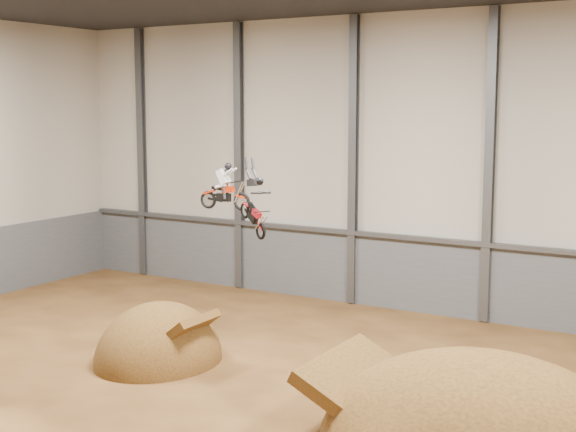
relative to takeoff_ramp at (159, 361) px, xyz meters
The scene contains 11 objects.
floor 6.32m from the takeoff_ramp, 26.95° to the right, with size 40.00×40.00×0.00m, color #442912.
back_wall 15.10m from the takeoff_ramp, 65.09° to the left, with size 40.00×0.10×14.00m, color #B5AEA1.
lower_band_back 13.40m from the takeoff_ramp, 64.91° to the left, with size 39.80×0.18×3.50m, color #525459.
steel_rail 13.62m from the takeoff_ramp, 64.63° to the left, with size 39.80×0.35×0.20m, color #47494F.
steel_column_0 17.70m from the takeoff_ramp, 132.75° to the left, with size 0.40×0.36×13.90m, color #47494F.
steel_column_1 14.51m from the takeoff_ramp, 110.09° to the left, with size 0.40×0.36×13.90m, color #47494F.
steel_column_2 14.03m from the takeoff_ramp, 79.08° to the left, with size 0.40×0.36×13.90m, color #47494F.
steel_column_3 16.49m from the takeoff_ramp, 53.08° to the left, with size 0.40×0.36×13.90m, color #47494F.
takeoff_ramp is the anchor object (origin of this frame).
fmx_rider_a 7.24m from the takeoff_ramp, 54.69° to the left, with size 2.17×0.83×1.96m, color #BF2505, non-canonical shape.
fmx_rider_b 8.23m from the takeoff_ramp, ahead, with size 2.39×0.68×2.05m, color red, non-canonical shape.
Camera 1 is at (13.75, -20.01, 9.72)m, focal length 50.00 mm.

